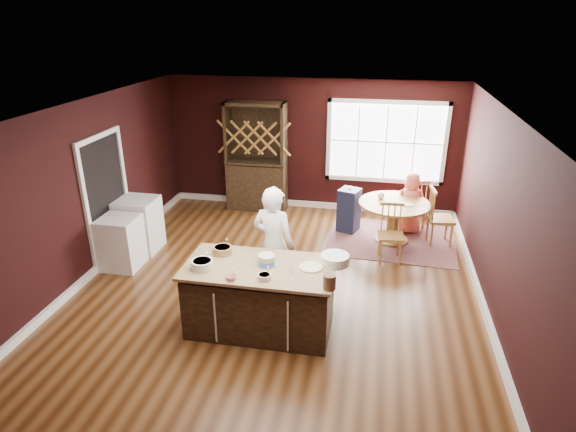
# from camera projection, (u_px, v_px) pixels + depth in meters

# --- Properties ---
(room_shell) EXTENTS (7.00, 7.00, 7.00)m
(room_shell) POSITION_uv_depth(u_px,v_px,m) (276.00, 208.00, 6.73)
(room_shell) COLOR brown
(room_shell) RESTS_ON ground
(window) EXTENTS (2.36, 0.10, 1.66)m
(window) POSITION_uv_depth(u_px,v_px,m) (386.00, 142.00, 9.56)
(window) COLOR white
(window) RESTS_ON room_shell
(doorway) EXTENTS (0.08, 1.26, 2.13)m
(doorway) POSITION_uv_depth(u_px,v_px,m) (107.00, 200.00, 7.91)
(doorway) COLOR white
(doorway) RESTS_ON room_shell
(kitchen_island) EXTENTS (1.91, 1.00, 0.92)m
(kitchen_island) POSITION_uv_depth(u_px,v_px,m) (260.00, 299.00, 6.26)
(kitchen_island) COLOR black
(kitchen_island) RESTS_ON ground
(dining_table) EXTENTS (1.27, 1.27, 0.75)m
(dining_table) POSITION_uv_depth(u_px,v_px,m) (394.00, 214.00, 8.65)
(dining_table) COLOR #956225
(dining_table) RESTS_ON ground
(baker) EXTENTS (0.72, 0.56, 1.74)m
(baker) POSITION_uv_depth(u_px,v_px,m) (274.00, 245.00, 6.73)
(baker) COLOR white
(baker) RESTS_ON ground
(layer_cake) EXTENTS (0.30, 0.30, 0.12)m
(layer_cake) POSITION_uv_depth(u_px,v_px,m) (267.00, 259.00, 6.10)
(layer_cake) COLOR silver
(layer_cake) RESTS_ON kitchen_island
(bowl_blue) EXTENTS (0.28, 0.28, 0.11)m
(bowl_blue) POSITION_uv_depth(u_px,v_px,m) (202.00, 264.00, 6.00)
(bowl_blue) COLOR white
(bowl_blue) RESTS_ON kitchen_island
(bowl_yellow) EXTENTS (0.25, 0.25, 0.10)m
(bowl_yellow) POSITION_uv_depth(u_px,v_px,m) (223.00, 250.00, 6.37)
(bowl_yellow) COLOR brown
(bowl_yellow) RESTS_ON kitchen_island
(bowl_pink) EXTENTS (0.14, 0.14, 0.05)m
(bowl_pink) POSITION_uv_depth(u_px,v_px,m) (230.00, 278.00, 5.75)
(bowl_pink) COLOR silver
(bowl_pink) RESTS_ON kitchen_island
(bowl_olive) EXTENTS (0.17, 0.17, 0.06)m
(bowl_olive) POSITION_uv_depth(u_px,v_px,m) (264.00, 277.00, 5.76)
(bowl_olive) COLOR silver
(bowl_olive) RESTS_ON kitchen_island
(drinking_glass) EXTENTS (0.08, 0.08, 0.16)m
(drinking_glass) POSITION_uv_depth(u_px,v_px,m) (291.00, 266.00, 5.90)
(drinking_glass) COLOR silver
(drinking_glass) RESTS_ON kitchen_island
(dinner_plate) EXTENTS (0.29, 0.29, 0.02)m
(dinner_plate) POSITION_uv_depth(u_px,v_px,m) (311.00, 267.00, 6.02)
(dinner_plate) COLOR #F4F0BC
(dinner_plate) RESTS_ON kitchen_island
(white_tub) EXTENTS (0.36, 0.36, 0.12)m
(white_tub) POSITION_uv_depth(u_px,v_px,m) (335.00, 259.00, 6.10)
(white_tub) COLOR silver
(white_tub) RESTS_ON kitchen_island
(stoneware_crock) EXTENTS (0.15, 0.15, 0.18)m
(stoneware_crock) POSITION_uv_depth(u_px,v_px,m) (329.00, 282.00, 5.54)
(stoneware_crock) COLOR #422716
(stoneware_crock) RESTS_ON kitchen_island
(rug) EXTENTS (2.38, 1.89, 0.01)m
(rug) POSITION_uv_depth(u_px,v_px,m) (391.00, 240.00, 8.86)
(rug) COLOR brown
(rug) RESTS_ON ground
(chair_east) EXTENTS (0.48, 0.50, 1.06)m
(chair_east) POSITION_uv_depth(u_px,v_px,m) (441.00, 216.00, 8.55)
(chair_east) COLOR olive
(chair_east) RESTS_ON ground
(chair_south) EXTENTS (0.45, 0.43, 1.00)m
(chair_south) POSITION_uv_depth(u_px,v_px,m) (391.00, 234.00, 7.96)
(chair_south) COLOR brown
(chair_south) RESTS_ON ground
(chair_north) EXTENTS (0.51, 0.49, 1.01)m
(chair_north) POSITION_uv_depth(u_px,v_px,m) (414.00, 202.00, 9.26)
(chair_north) COLOR #925A31
(chair_north) RESTS_ON ground
(seated_woman) EXTENTS (0.62, 0.44, 1.19)m
(seated_woman) POSITION_uv_depth(u_px,v_px,m) (410.00, 203.00, 8.99)
(seated_woman) COLOR #DB6257
(seated_woman) RESTS_ON ground
(high_chair) EXTENTS (0.46, 0.46, 0.88)m
(high_chair) POSITION_uv_depth(u_px,v_px,m) (349.00, 209.00, 9.10)
(high_chair) COLOR #182245
(high_chair) RESTS_ON ground
(toddler) EXTENTS (0.18, 0.14, 0.26)m
(toddler) POSITION_uv_depth(u_px,v_px,m) (354.00, 190.00, 8.99)
(toddler) COLOR #8CA5BF
(toddler) RESTS_ON high_chair
(table_plate) EXTENTS (0.21, 0.21, 0.02)m
(table_plate) POSITION_uv_depth(u_px,v_px,m) (407.00, 204.00, 8.47)
(table_plate) COLOR beige
(table_plate) RESTS_ON dining_table
(table_cup) EXTENTS (0.13, 0.13, 0.10)m
(table_cup) POSITION_uv_depth(u_px,v_px,m) (381.00, 196.00, 8.73)
(table_cup) COLOR silver
(table_cup) RESTS_ON dining_table
(hutch) EXTENTS (1.23, 0.51, 2.25)m
(hutch) POSITION_uv_depth(u_px,v_px,m) (257.00, 157.00, 9.92)
(hutch) COLOR #3B2515
(hutch) RESTS_ON ground
(washer) EXTENTS (0.59, 0.58, 0.86)m
(washer) POSITION_uv_depth(u_px,v_px,m) (121.00, 243.00, 7.80)
(washer) COLOR white
(washer) RESTS_ON ground
(dryer) EXTENTS (0.65, 0.63, 0.94)m
(dryer) POSITION_uv_depth(u_px,v_px,m) (139.00, 225.00, 8.36)
(dryer) COLOR white
(dryer) RESTS_ON ground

